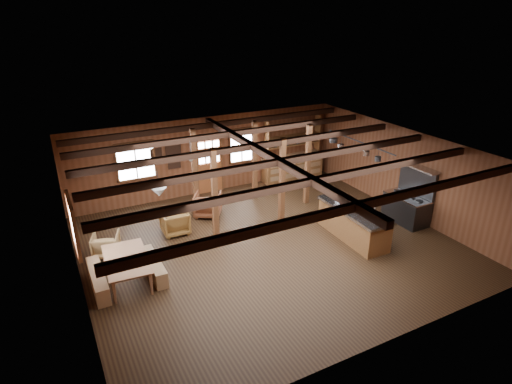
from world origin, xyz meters
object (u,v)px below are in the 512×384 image
commercial_range (408,203)px  armchair_b (208,204)px  armchair_c (106,245)px  armchair_a (175,222)px  dining_table (129,269)px  kitchen_island (353,223)px

commercial_range → armchair_b: commercial_range is taller
armchair_b → armchair_c: bearing=49.0°
armchair_c → armchair_a: bearing=-152.0°
dining_table → armchair_b: bearing=-46.9°
kitchen_island → armchair_b: (-3.23, 3.36, -0.09)m
commercial_range → dining_table: size_ratio=1.01×
kitchen_island → armchair_a: bearing=150.8°
armchair_b → dining_table: bearing=71.4°
commercial_range → armchair_b: size_ratio=2.16×
dining_table → armchair_b: 4.00m
kitchen_island → dining_table: bearing=173.8°
commercial_range → dining_table: (-8.55, 0.75, -0.29)m
commercial_range → dining_table: commercial_range is taller
commercial_range → armchair_c: commercial_range is taller
armchair_a → kitchen_island: bearing=151.5°
dining_table → armchair_a: armchair_a is taller
dining_table → armchair_c: size_ratio=2.55×
armchair_b → armchair_a: bearing=59.2°
armchair_b → kitchen_island: bearing=165.8°
armchair_b → armchair_c: 3.54m
armchair_b → armchair_c: (-3.39, -1.04, -0.06)m
commercial_range → armchair_a: bearing=159.0°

